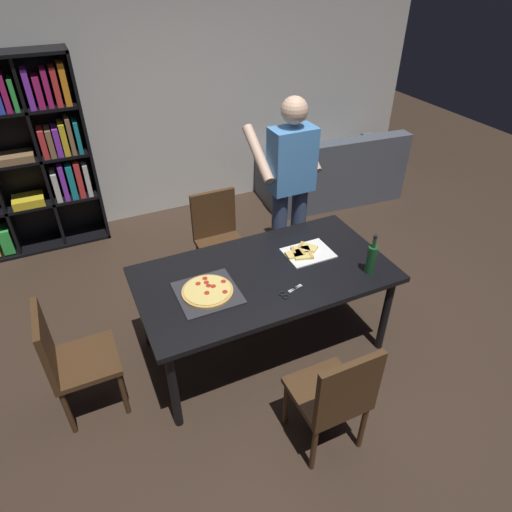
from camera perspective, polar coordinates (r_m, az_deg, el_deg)
ground_plane at (r=3.74m, az=0.98°, el=-11.27°), size 12.00×12.00×0.00m
back_wall at (r=5.20m, az=-12.14°, el=19.97°), size 6.40×0.10×2.80m
dining_table at (r=3.28m, az=1.10°, el=-3.03°), size 1.85×0.99×0.75m
chair_near_camera at (r=2.81m, az=10.17°, el=-17.14°), size 0.42×0.42×0.90m
chair_far_side at (r=4.12m, az=-4.87°, el=2.81°), size 0.42×0.42×0.90m
chair_left_end at (r=3.20m, az=-22.90°, el=-11.84°), size 0.42×0.42×0.90m
couch at (r=5.78m, az=9.60°, el=10.17°), size 1.76×0.98×0.85m
bookshelf at (r=5.00m, az=-28.61°, el=11.25°), size 1.40×0.35×1.95m
person_serving_pizza at (r=3.92m, az=4.38°, el=9.25°), size 0.55×0.54×1.75m
pepperoni_pizza_on_tray at (r=3.06m, az=-6.24°, el=-4.57°), size 0.41×0.41×0.04m
pizza_slices_on_towel at (r=3.44m, az=6.30°, el=0.48°), size 0.36×0.28×0.03m
wine_bottle at (r=3.27m, az=14.60°, el=-0.34°), size 0.07×0.07×0.32m
kitchen_scissors at (r=3.05m, az=4.10°, el=-4.73°), size 0.20×0.10×0.01m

